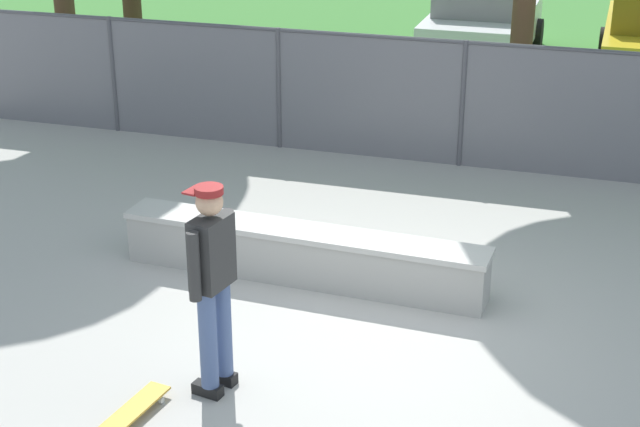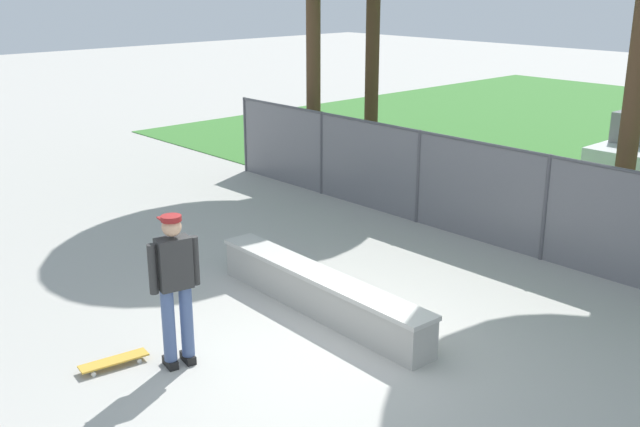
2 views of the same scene
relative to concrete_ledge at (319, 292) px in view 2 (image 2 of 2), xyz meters
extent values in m
plane|color=#ADAAA3|center=(0.96, -0.91, -0.29)|extent=(80.00, 80.00, 0.00)
cube|color=#A8A59E|center=(0.00, 0.00, -0.03)|extent=(3.86, 0.60, 0.51)
cube|color=beige|center=(0.00, 0.00, 0.25)|extent=(3.90, 0.64, 0.06)
cube|color=black|center=(-0.08, -2.29, -0.24)|extent=(0.28, 0.16, 0.10)
cube|color=black|center=(-0.04, -2.07, -0.24)|extent=(0.28, 0.16, 0.10)
cylinder|color=#475B89|center=(-0.05, -2.29, 0.25)|extent=(0.15, 0.15, 0.88)
cylinder|color=#475B89|center=(-0.01, -2.08, 0.25)|extent=(0.15, 0.15, 0.88)
cube|color=#2D2D2D|center=(-0.03, -2.19, 0.99)|extent=(0.28, 0.41, 0.60)
cylinder|color=#2D2D2D|center=(-0.07, -2.43, 0.97)|extent=(0.10, 0.10, 0.58)
cylinder|color=#2D2D2D|center=(0.02, -1.94, 0.97)|extent=(0.10, 0.10, 0.58)
sphere|color=tan|center=(-0.03, -2.19, 1.42)|extent=(0.22, 0.22, 0.22)
cylinder|color=maroon|center=(-0.03, -2.19, 1.52)|extent=(0.23, 0.23, 0.06)
cube|color=maroon|center=(-0.16, -2.16, 1.50)|extent=(0.15, 0.22, 0.02)
cube|color=gold|center=(-0.52, -2.78, -0.21)|extent=(0.31, 0.82, 0.02)
cube|color=#B2B2B7|center=(-0.48, -2.51, -0.23)|extent=(0.15, 0.08, 0.02)
cube|color=#B2B2B7|center=(-0.55, -3.05, -0.23)|extent=(0.15, 0.08, 0.02)
cylinder|color=silver|center=(-0.40, -2.52, -0.26)|extent=(0.04, 0.06, 0.05)
cylinder|color=silver|center=(-0.56, -2.49, -0.26)|extent=(0.04, 0.06, 0.05)
cylinder|color=silver|center=(-0.47, -3.06, -0.26)|extent=(0.04, 0.06, 0.05)
cylinder|color=silver|center=(-0.64, -3.03, -0.26)|extent=(0.04, 0.06, 0.05)
cylinder|color=#4C4C51|center=(-6.88, 3.97, 0.58)|extent=(0.07, 0.07, 1.73)
cylinder|color=#4C4C51|center=(-4.27, 3.97, 0.58)|extent=(0.07, 0.07, 1.73)
cylinder|color=#4C4C51|center=(-1.66, 3.97, 0.58)|extent=(0.07, 0.07, 1.73)
cylinder|color=#4C4C51|center=(0.96, 3.97, 0.58)|extent=(0.07, 0.07, 1.73)
cylinder|color=#4C4C51|center=(0.96, 3.97, 1.42)|extent=(15.68, 0.05, 0.05)
cube|color=slate|center=(0.96, 3.97, 0.58)|extent=(15.68, 0.01, 1.73)
cylinder|color=#513823|center=(-5.60, 4.95, 2.19)|extent=(0.32, 0.32, 4.95)
cylinder|color=#47301E|center=(-5.18, 6.40, 2.15)|extent=(0.32, 0.32, 4.88)
cylinder|color=#513823|center=(1.53, 5.32, 2.41)|extent=(0.32, 0.32, 5.39)
cylinder|color=black|center=(-0.55, 8.61, 0.03)|extent=(0.22, 0.64, 0.64)
camera|label=1|loc=(2.89, -8.65, 4.27)|focal=54.76mm
camera|label=2|loc=(6.79, -6.22, 4.04)|focal=41.64mm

